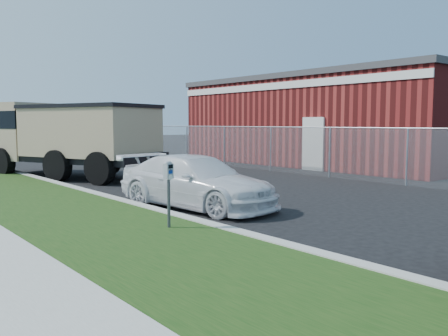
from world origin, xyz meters
TOP-DOWN VIEW (x-y plane):
  - ground at (0.00, 0.00)m, footprint 120.00×120.00m
  - streetside at (-5.57, 2.00)m, footprint 6.12×50.00m
  - chainlink_fence at (6.00, 7.00)m, footprint 0.06×30.06m
  - brick_building at (12.00, 8.00)m, footprint 9.20×14.20m
  - parking_meter at (-3.34, 0.16)m, footprint 0.18×0.14m
  - white_wagon at (-1.35, 2.11)m, footprint 2.39×4.40m
  - dump_truck at (-1.26, 10.26)m, footprint 4.87×7.34m

SIDE VIEW (x-z plane):
  - ground at x=0.00m, z-range 0.00..0.00m
  - streetside at x=-5.57m, z-range -0.01..0.14m
  - white_wagon at x=-1.35m, z-range 0.00..1.21m
  - parking_meter at x=-3.34m, z-range 0.38..1.57m
  - chainlink_fence at x=6.00m, z-range -13.74..16.26m
  - dump_truck at x=-1.26m, z-range 0.17..2.88m
  - brick_building at x=12.00m, z-range 0.04..4.21m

